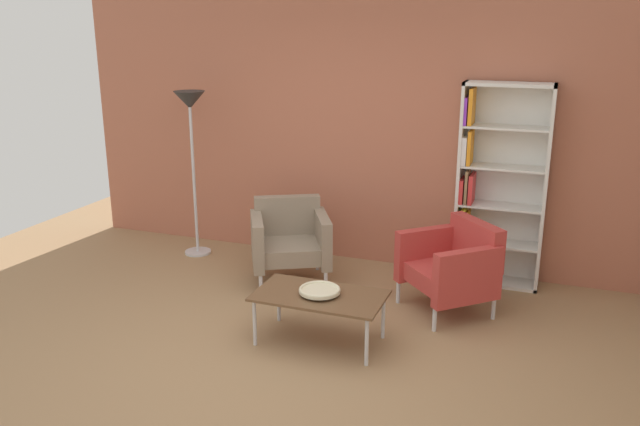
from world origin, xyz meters
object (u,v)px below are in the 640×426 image
object	(u,v)px
decorative_bowl	(320,290)
bookshelf_tall	(494,187)
coffee_table_low	(320,298)
floor_lamp_torchiere	(191,120)
armchair_corner_red	(290,239)
armchair_spare_guest	(453,265)

from	to	relation	value
decorative_bowl	bookshelf_tall	bearing A→B (deg)	58.11
coffee_table_low	floor_lamp_torchiere	world-z (taller)	floor_lamp_torchiere
armchair_corner_red	floor_lamp_torchiere	bearing A→B (deg)	136.13
decorative_bowl	armchair_corner_red	world-z (taller)	armchair_corner_red
coffee_table_low	armchair_corner_red	world-z (taller)	armchair_corner_red
floor_lamp_torchiere	bookshelf_tall	bearing A→B (deg)	5.60
coffee_table_low	floor_lamp_torchiere	xyz separation A→B (m)	(-1.95, 1.45, 1.08)
armchair_corner_red	bookshelf_tall	bearing A→B (deg)	-8.57
bookshelf_tall	floor_lamp_torchiere	size ratio (longest dim) A/B	1.09
armchair_spare_guest	floor_lamp_torchiere	size ratio (longest dim) A/B	0.55
coffee_table_low	decorative_bowl	bearing A→B (deg)	53.13
floor_lamp_torchiere	coffee_table_low	bearing A→B (deg)	-36.57
coffee_table_low	armchair_corner_red	size ratio (longest dim) A/B	1.08
armchair_spare_guest	floor_lamp_torchiere	world-z (taller)	floor_lamp_torchiere
bookshelf_tall	armchair_spare_guest	xyz separation A→B (m)	(-0.22, -0.79, -0.52)
decorative_bowl	armchair_spare_guest	world-z (taller)	armchair_spare_guest
bookshelf_tall	coffee_table_low	bearing A→B (deg)	-121.89
coffee_table_low	floor_lamp_torchiere	size ratio (longest dim) A/B	0.57
armchair_spare_guest	coffee_table_low	bearing A→B (deg)	-85.20
floor_lamp_torchiere	armchair_spare_guest	bearing A→B (deg)	-9.92
coffee_table_low	decorative_bowl	size ratio (longest dim) A/B	3.12
decorative_bowl	coffee_table_low	bearing A→B (deg)	-126.87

